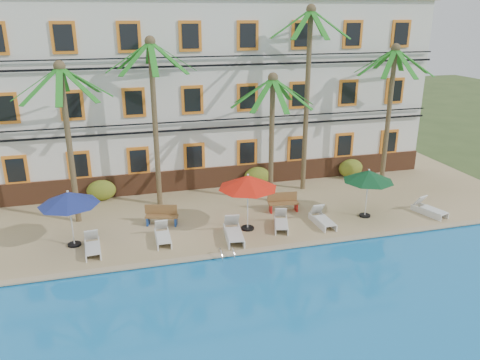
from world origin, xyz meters
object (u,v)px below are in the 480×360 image
object	(u,v)px
lounger_b	(163,235)
bench_right	(283,202)
umbrella_red	(248,182)
lounger_c	(234,232)
umbrella_green	(369,176)
lounger_d	(281,222)
lounger_f	(429,209)
palm_b	(154,101)
lounger_a	(92,246)
pool_ladder	(227,256)
lounger_e	(322,219)
palm_a	(66,122)
umbrella_blue	(68,199)
palm_c	(272,120)
palm_d	(308,78)
bench_left	(162,215)
palm_e	(391,97)

from	to	relation	value
lounger_b	bench_right	world-z (taller)	bench_right
umbrella_red	bench_right	bearing A→B (deg)	34.58
lounger_b	lounger_c	bearing A→B (deg)	-10.68
umbrella_green	lounger_d	world-z (taller)	umbrella_green
lounger_d	lounger_f	world-z (taller)	lounger_f
palm_b	lounger_a	size ratio (longest dim) A/B	4.79
lounger_b	pool_ladder	distance (m)	3.11
umbrella_red	lounger_a	bearing A→B (deg)	-176.45
umbrella_red	lounger_f	bearing A→B (deg)	-4.26
lounger_d	lounger_e	world-z (taller)	lounger_e
umbrella_red	lounger_e	bearing A→B (deg)	-6.82
palm_a	bench_right	world-z (taller)	palm_a
umbrella_red	pool_ladder	bearing A→B (deg)	-124.33
umbrella_blue	umbrella_red	world-z (taller)	umbrella_red
lounger_d	bench_right	world-z (taller)	bench_right
umbrella_green	lounger_a	bearing A→B (deg)	-178.59
lounger_e	palm_c	bearing A→B (deg)	111.61
palm_d	palm_a	bearing A→B (deg)	-173.70
lounger_e	bench_left	bearing A→B (deg)	164.74
palm_d	bench_right	bearing A→B (deg)	-128.82
lounger_a	lounger_f	size ratio (longest dim) A/B	0.95
palm_b	lounger_d	distance (m)	8.32
palm_b	pool_ladder	world-z (taller)	palm_b
lounger_c	lounger_d	world-z (taller)	lounger_c
palm_b	pool_ladder	xyz separation A→B (m)	(2.02, -6.23, -5.31)
lounger_b	lounger_a	bearing A→B (deg)	-175.51
lounger_d	lounger_e	bearing A→B (deg)	-5.32
palm_a	lounger_b	size ratio (longest dim) A/B	4.30
pool_ladder	lounger_b	bearing A→B (deg)	138.89
lounger_b	bench_left	bearing A→B (deg)	84.48
umbrella_red	bench_left	bearing A→B (deg)	157.35
bench_left	palm_e	bearing A→B (deg)	10.35
palm_a	palm_d	bearing A→B (deg)	6.30
palm_b	palm_d	distance (m)	8.03
palm_d	umbrella_green	xyz separation A→B (m)	(1.44, -4.36, -4.05)
palm_d	bench_left	bearing A→B (deg)	-161.53
palm_b	lounger_b	distance (m)	6.57
lounger_b	bench_right	xyz separation A→B (m)	(6.14, 1.77, 0.21)
umbrella_green	lounger_e	bearing A→B (deg)	-172.65
umbrella_green	lounger_f	xyz separation A→B (m)	(3.15, -0.56, -1.79)
umbrella_blue	lounger_d	xyz separation A→B (m)	(9.05, -0.62, -1.87)
lounger_b	pool_ladder	xyz separation A→B (m)	(2.33, -2.03, -0.26)
lounger_a	lounger_e	distance (m)	10.23
palm_e	lounger_b	world-z (taller)	palm_e
bench_right	lounger_c	bearing A→B (deg)	-143.34
palm_d	lounger_f	distance (m)	8.91
bench_left	lounger_d	bearing A→B (deg)	-18.78
pool_ladder	lounger_f	bearing A→B (deg)	8.38
umbrella_red	pool_ladder	size ratio (longest dim) A/B	3.58
palm_b	lounger_e	xyz separation A→B (m)	(7.03, -4.42, -5.04)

